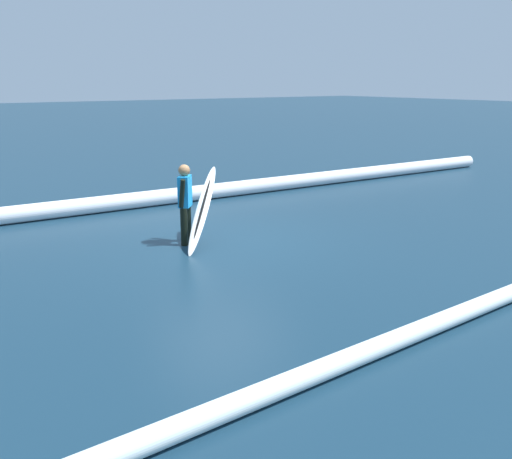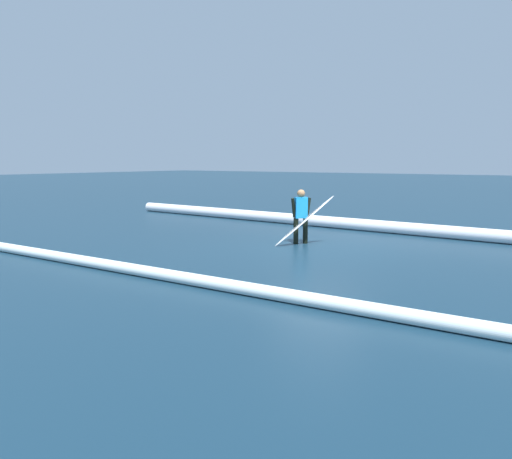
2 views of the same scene
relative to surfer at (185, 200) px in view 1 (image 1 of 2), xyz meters
The scene contains 5 objects.
ground_plane 1.10m from the surfer, 165.49° to the left, with size 146.30×146.30×0.00m, color #153144.
surfer is the anchor object (origin of this frame).
surfboard 0.37m from the surfer, 137.99° to the left, with size 1.39×1.31×1.41m.
wave_crest_foreground 3.73m from the surfer, 112.31° to the right, with size 0.39×0.39×23.38m, color white.
wave_crest_midground 5.54m from the surfer, 76.90° to the left, with size 0.23×0.23×15.66m, color white.
Camera 1 is at (5.52, 9.10, 3.06)m, focal length 39.34 mm.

